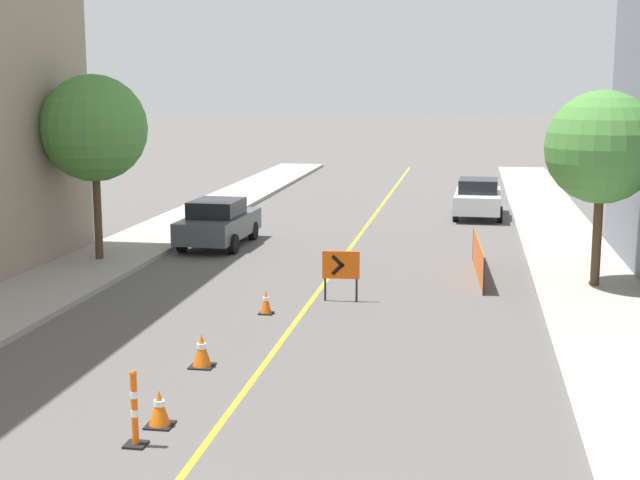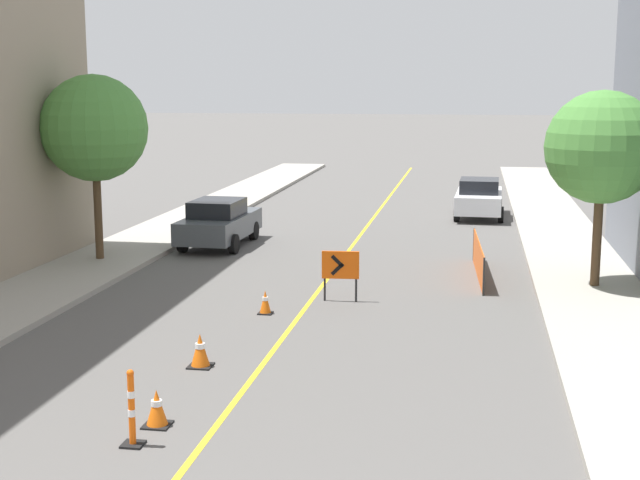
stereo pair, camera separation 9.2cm
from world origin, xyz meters
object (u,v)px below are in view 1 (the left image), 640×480
at_px(parked_car_curb_mid, 478,198).
at_px(delineator_post_front, 135,413).
at_px(traffic_cone_third, 202,351).
at_px(street_tree_left_near, 94,128).
at_px(parked_car_curb_near, 218,223).
at_px(traffic_cone_fourth, 266,302).
at_px(traffic_cone_second, 159,408).
at_px(street_tree_right_near, 602,148).
at_px(arrow_barricade_primary, 341,267).

bearing_deg(parked_car_curb_mid, delineator_post_front, -100.50).
bearing_deg(traffic_cone_third, street_tree_left_near, 123.42).
bearing_deg(parked_car_curb_near, traffic_cone_fourth, -65.09).
bearing_deg(traffic_cone_second, parked_car_curb_mid, 77.71).
distance_m(traffic_cone_fourth, delineator_post_front, 7.98).
distance_m(traffic_cone_second, street_tree_right_near, 14.10).
bearing_deg(delineator_post_front, street_tree_right_near, 55.04).
distance_m(delineator_post_front, parked_car_curb_mid, 25.04).
height_order(parked_car_curb_mid, street_tree_left_near, street_tree_left_near).
bearing_deg(parked_car_curb_near, street_tree_left_near, -127.06).
relative_size(traffic_cone_second, traffic_cone_third, 0.91).
height_order(traffic_cone_fourth, arrow_barricade_primary, arrow_barricade_primary).
bearing_deg(parked_car_curb_near, traffic_cone_second, -75.48).
bearing_deg(delineator_post_front, parked_car_curb_mid, 77.91).
height_order(parked_car_curb_mid, street_tree_right_near, street_tree_right_near).
height_order(arrow_barricade_primary, street_tree_right_near, street_tree_right_near).
bearing_deg(street_tree_left_near, parked_car_curb_mid, 45.13).
xyz_separation_m(delineator_post_front, parked_car_curb_mid, (5.25, 24.48, 0.28)).
relative_size(parked_car_curb_mid, street_tree_left_near, 0.78).
xyz_separation_m(traffic_cone_fourth, arrow_barricade_primary, (1.58, 1.52, 0.60)).
bearing_deg(delineator_post_front, parked_car_curb_near, 101.69).
xyz_separation_m(traffic_cone_third, delineator_post_front, (0.13, -3.84, 0.19)).
bearing_deg(traffic_cone_fourth, traffic_cone_second, -90.77).
xyz_separation_m(arrow_barricade_primary, street_tree_left_near, (-7.95, 3.51, 3.21)).
relative_size(traffic_cone_second, street_tree_right_near, 0.12).
bearing_deg(parked_car_curb_mid, traffic_cone_third, -103.01).
bearing_deg(delineator_post_front, arrow_barricade_primary, 79.44).
relative_size(traffic_cone_third, delineator_post_front, 0.55).
distance_m(traffic_cone_fourth, street_tree_left_near, 8.96).
bearing_deg(delineator_post_front, street_tree_left_near, 115.40).
distance_m(parked_car_curb_mid, street_tree_left_near, 16.52).
bearing_deg(parked_car_curb_mid, street_tree_left_near, -133.28).
relative_size(traffic_cone_fourth, parked_car_curb_mid, 0.13).
relative_size(parked_car_curb_near, parked_car_curb_mid, 1.00).
bearing_deg(traffic_cone_third, arrow_barricade_primary, 71.40).
height_order(delineator_post_front, arrow_barricade_primary, arrow_barricade_primary).
relative_size(delineator_post_front, parked_car_curb_near, 0.28).
height_order(traffic_cone_third, street_tree_right_near, street_tree_right_near).
bearing_deg(traffic_cone_second, street_tree_left_near, 117.21).
relative_size(traffic_cone_fourth, street_tree_right_near, 0.11).
distance_m(traffic_cone_second, parked_car_curb_mid, 24.23).
xyz_separation_m(traffic_cone_second, arrow_barricade_primary, (1.68, 8.68, 0.58)).
bearing_deg(street_tree_right_near, traffic_cone_fourth, -154.72).
distance_m(parked_car_curb_mid, street_tree_right_near, 13.39).
relative_size(traffic_cone_second, traffic_cone_fourth, 1.05).
relative_size(traffic_cone_fourth, arrow_barricade_primary, 0.45).
height_order(traffic_cone_fourth, street_tree_left_near, street_tree_left_near).
height_order(traffic_cone_fourth, street_tree_right_near, street_tree_right_near).
xyz_separation_m(traffic_cone_fourth, delineator_post_front, (-0.19, -7.98, 0.24)).
bearing_deg(traffic_cone_second, traffic_cone_fourth, 89.23).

